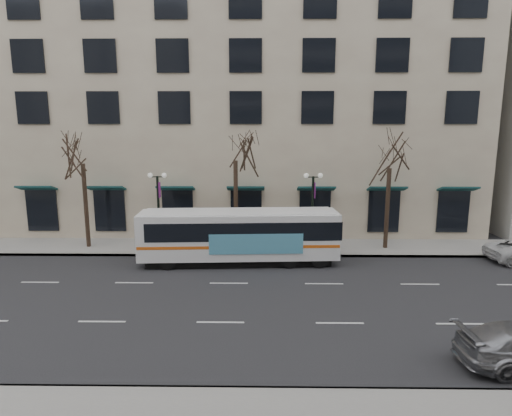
{
  "coord_description": "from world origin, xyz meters",
  "views": [
    {
      "loc": [
        1.73,
        -19.01,
        8.01
      ],
      "look_at": [
        1.43,
        2.47,
        4.0
      ],
      "focal_mm": 30.0,
      "sensor_mm": 36.0,
      "label": 1
    }
  ],
  "objects_px": {
    "tree_far_mid": "(235,146)",
    "lamp_post_right": "(313,208)",
    "tree_far_right": "(390,153)",
    "tree_far_left": "(82,149)",
    "city_bus": "(240,235)",
    "lamp_post_left": "(159,208)"
  },
  "relations": [
    {
      "from": "tree_far_left",
      "to": "lamp_post_right",
      "type": "relative_size",
      "value": 1.6
    },
    {
      "from": "lamp_post_left",
      "to": "lamp_post_right",
      "type": "xyz_separation_m",
      "value": [
        10.0,
        0.0,
        0.0
      ]
    },
    {
      "from": "tree_far_right",
      "to": "tree_far_left",
      "type": "bearing_deg",
      "value": 180.0
    },
    {
      "from": "tree_far_left",
      "to": "lamp_post_left",
      "type": "height_order",
      "value": "tree_far_left"
    },
    {
      "from": "tree_far_right",
      "to": "tree_far_mid",
      "type": "bearing_deg",
      "value": 180.0
    },
    {
      "from": "lamp_post_left",
      "to": "city_bus",
      "type": "xyz_separation_m",
      "value": [
        5.43,
        -2.4,
        -1.2
      ]
    },
    {
      "from": "tree_far_left",
      "to": "lamp_post_left",
      "type": "relative_size",
      "value": 1.6
    },
    {
      "from": "tree_far_mid",
      "to": "lamp_post_left",
      "type": "xyz_separation_m",
      "value": [
        -4.99,
        -0.6,
        -3.96
      ]
    },
    {
      "from": "lamp_post_left",
      "to": "tree_far_mid",
      "type": "bearing_deg",
      "value": 6.85
    },
    {
      "from": "tree_far_right",
      "to": "city_bus",
      "type": "bearing_deg",
      "value": -162.58
    },
    {
      "from": "tree_far_left",
      "to": "tree_far_mid",
      "type": "xyz_separation_m",
      "value": [
        10.0,
        0.0,
        0.21
      ]
    },
    {
      "from": "tree_far_left",
      "to": "city_bus",
      "type": "distance_m",
      "value": 11.94
    },
    {
      "from": "lamp_post_left",
      "to": "lamp_post_right",
      "type": "bearing_deg",
      "value": 0.0
    },
    {
      "from": "tree_far_mid",
      "to": "tree_far_right",
      "type": "xyz_separation_m",
      "value": [
        10.0,
        -0.0,
        -0.48
      ]
    },
    {
      "from": "tree_far_mid",
      "to": "city_bus",
      "type": "bearing_deg",
      "value": -81.59
    },
    {
      "from": "lamp_post_right",
      "to": "city_bus",
      "type": "relative_size",
      "value": 0.44
    },
    {
      "from": "tree_far_right",
      "to": "lamp_post_right",
      "type": "xyz_separation_m",
      "value": [
        -4.99,
        -0.6,
        -3.48
      ]
    },
    {
      "from": "tree_far_mid",
      "to": "lamp_post_right",
      "type": "bearing_deg",
      "value": -6.83
    },
    {
      "from": "lamp_post_right",
      "to": "city_bus",
      "type": "bearing_deg",
      "value": -152.28
    },
    {
      "from": "tree_far_left",
      "to": "tree_far_right",
      "type": "relative_size",
      "value": 1.03
    },
    {
      "from": "lamp_post_left",
      "to": "lamp_post_right",
      "type": "height_order",
      "value": "same"
    },
    {
      "from": "lamp_post_right",
      "to": "tree_far_mid",
      "type": "bearing_deg",
      "value": 173.17
    }
  ]
}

